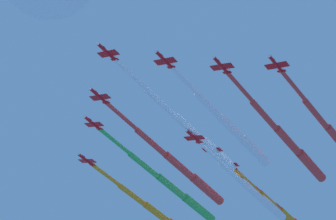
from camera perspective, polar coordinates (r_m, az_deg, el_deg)
The scene contains 9 objects.
jet_lead at distance 233.51m, azimuth 2.36°, elevation -2.03°, with size 34.01×76.97×4.58m.
jet_port_inner at distance 231.62m, azimuth 5.98°, elevation -1.87°, with size 31.15×68.07×4.53m.
jet_starboard_inner at distance 247.16m, azimuth 1.36°, elevation -5.35°, with size 35.60×78.24×4.51m.
jet_port_mid at distance 239.80m, azimuth 11.01°, elevation -3.01°, with size 34.97×76.26×4.54m.
jet_starboard_mid at distance 264.24m, azimuth 0.64°, elevation -7.19°, with size 35.56×80.05×4.58m.
jet_starboard_outer at distance 275.06m, azimuth -0.70°, elevation -9.47°, with size 33.35×74.47×4.59m.
jet_trail_port at distance 262.71m, azimuth 7.77°, elevation -7.34°, with size 30.63×68.78×4.51m.
jet_trail_starboard at distance 275.53m, azimuth 9.37°, elevation -8.36°, with size 32.09×73.09×4.56m.
jet_tail_end at distance 285.00m, azimuth 10.58°, elevation -9.32°, with size 31.55×72.81×4.58m.
Camera 1 is at (140.56, -88.05, 48.93)m, focal length 67.71 mm.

